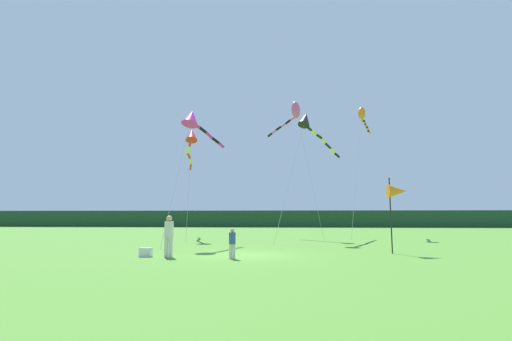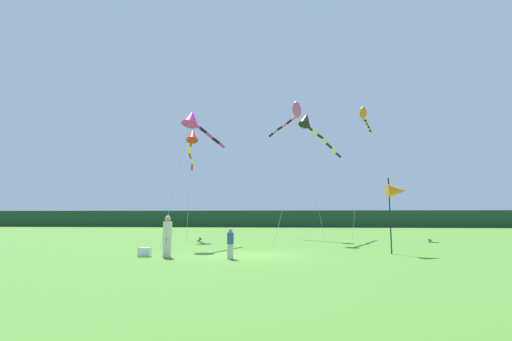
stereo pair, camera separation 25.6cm
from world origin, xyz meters
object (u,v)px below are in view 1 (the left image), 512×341
Objects in this scene: person_adult at (169,234)px; kite_black at (310,125)px; kite_magenta at (193,120)px; kite_red at (191,139)px; person_child at (232,242)px; kite_orange at (362,115)px; banner_flag_pole at (397,192)px; cooler_box at (146,252)px; kite_rainbow at (294,113)px.

kite_black is at bearing 57.98° from person_adult.
person_adult is 0.21× the size of kite_magenta.
kite_magenta is at bearing -74.81° from kite_red.
kite_red is 9.77m from kite_black.
kite_red is at bearing 111.46° from person_child.
kite_orange is 8.08m from kite_black.
kite_black is at bearing 33.45° from kite_magenta.
banner_flag_pole is 0.38× the size of kite_black.
kite_red is at bearing 105.19° from kite_magenta.
banner_flag_pole is (11.71, 2.13, 2.78)m from cooler_box.
cooler_box is 0.06× the size of kite_magenta.
kite_orange is at bearing 51.68° from cooler_box.
kite_orange reaches higher than kite_red.
kite_magenta is (0.47, 6.23, 7.71)m from cooler_box.
cooler_box is (-3.96, 0.55, -0.52)m from person_child.
kite_black is (7.77, 5.13, 0.83)m from kite_magenta.
person_child is at bearing -160.93° from banner_flag_pole.
kite_red is at bearing 170.21° from kite_black.
person_child is at bearing -7.86° from cooler_box.
person_child is 16.34m from kite_red.
kite_orange is at bearing 61.58° from person_child.
person_adult is at bearing -84.67° from kite_magenta.
kite_red is (-2.44, 13.13, 7.08)m from person_adult.
kite_orange reaches higher than kite_black.
kite_rainbow is (8.54, 2.48, 2.83)m from kite_red.
cooler_box is 0.04× the size of kite_rainbow.
kite_rainbow is (-4.54, 13.37, 7.94)m from banner_flag_pole.
person_child is 0.13× the size of kite_red.
person_child is 0.13× the size of kite_black.
person_adult is 23.43m from kite_orange.
kite_red is (-1.84, 6.79, 0.19)m from kite_magenta.
kite_magenta is at bearing -125.85° from kite_rainbow.
banner_flag_pole is at bearing 10.32° from cooler_box.
cooler_box is 0.04× the size of kite_orange.
cooler_box is at bearing -125.93° from kite_black.
kite_orange is at bearing 54.12° from person_adult.
person_child is 2.50× the size of cooler_box.
person_child is at bearing -62.76° from kite_magenta.
kite_rainbow reaches higher than banner_flag_pole.
kite_rainbow reaches higher than kite_black.
kite_red is 0.82× the size of kite_rainbow.
cooler_box is 9.93m from kite_magenta.
kite_magenta is (-3.49, 6.78, 7.19)m from person_child.
person_adult reaches higher than person_child.
kite_black is at bearing 110.62° from banner_flag_pole.
banner_flag_pole is 16.20m from kite_rainbow.
kite_orange reaches higher than kite_magenta.
kite_black is (9.61, -1.66, 0.64)m from kite_red.
cooler_box is 24.28m from kite_orange.
kite_rainbow reaches higher than person_child.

